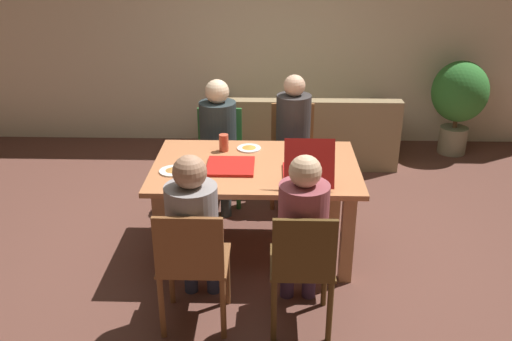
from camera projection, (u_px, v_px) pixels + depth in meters
ground_plane at (256, 249)px, 4.65m from camera, size 20.00×20.00×0.00m
back_wall at (262, 33)px, 6.56m from camera, size 7.64×0.12×2.66m
dining_table at (256, 179)px, 4.39m from camera, size 1.62×1.06×0.77m
chair_0 at (220, 151)px, 5.35m from camera, size 0.45×0.40×0.90m
person_0 at (218, 133)px, 5.13m from camera, size 0.34×0.53×1.22m
chair_1 at (302, 266)px, 3.52m from camera, size 0.41×0.43×0.91m
person_1 at (303, 225)px, 3.56m from camera, size 0.32×0.50×1.23m
chair_2 at (292, 148)px, 5.37m from camera, size 0.43×0.46×0.93m
person_2 at (293, 131)px, 5.15m from camera, size 0.32×0.48×1.26m
chair_3 at (192, 263)px, 3.54m from camera, size 0.45×0.42×0.90m
person_3 at (194, 223)px, 3.59m from camera, size 0.34×0.54×1.22m
pizza_box_0 at (307, 171)px, 4.10m from camera, size 0.36×0.48×0.36m
pizza_box_1 at (230, 166)px, 4.28m from camera, size 0.37×0.37×0.02m
plate_0 at (310, 147)px, 4.66m from camera, size 0.22×0.22×0.03m
plate_1 at (249, 148)px, 4.64m from camera, size 0.20×0.20×0.03m
plate_2 at (173, 171)px, 4.21m from camera, size 0.21×0.21×0.03m
drinking_glass_0 at (224, 143)px, 4.58m from camera, size 0.08×0.08×0.14m
drinking_glass_1 at (181, 174)px, 4.03m from camera, size 0.06×0.06×0.12m
couch at (302, 135)px, 6.38m from camera, size 2.06×0.91×0.80m
potted_plant at (459, 97)px, 6.36m from camera, size 0.64×0.64×1.10m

